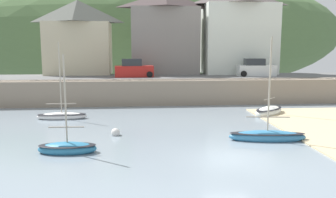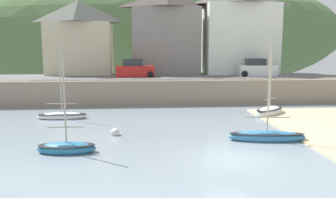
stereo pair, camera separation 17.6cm
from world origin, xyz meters
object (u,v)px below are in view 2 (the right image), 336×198
Objects in this scene: parked_car_by_wall at (257,69)px; waterfront_building_right at (239,31)px; parked_car_near_slipway at (134,69)px; sailboat_far_left at (267,136)px; sailboat_blue_trim at (269,111)px; fishing_boat_green at (62,115)px; dinghy_open_wooden at (67,148)px; waterfront_building_centre at (166,33)px; mooring_buoy at (115,133)px; waterfront_building_left at (80,37)px.

waterfront_building_right is at bearing 104.49° from parked_car_by_wall.
waterfront_building_right is 14.21m from parked_car_near_slipway.
sailboat_far_left is (-4.59, -22.16, -7.29)m from waterfront_building_right.
fishing_boat_green is at bearing 139.31° from sailboat_blue_trim.
sailboat_blue_trim is at bearing 74.87° from sailboat_far_left.
dinghy_open_wooden is (-16.02, -23.59, -7.31)m from waterfront_building_right.
waterfront_building_centre reaches higher than sailboat_far_left.
parked_car_by_wall is (16.80, 19.09, 2.94)m from dinghy_open_wooden.
waterfront_building_centre is 1.59× the size of fishing_boat_green.
parked_car_near_slipway is at bearing 83.05° from dinghy_open_wooden.
sailboat_far_left is 1.45× the size of parked_car_by_wall.
parked_car_by_wall is (19.03, 10.12, 2.96)m from fishing_boat_green.
fishing_boat_green is at bearing 129.27° from mooring_buoy.
waterfront_building_right is at bearing 55.75° from mooring_buoy.
fishing_boat_green is 16.79m from sailboat_blue_trim.
mooring_buoy is at bearing 163.69° from sailboat_blue_trim.
sailboat_blue_trim reaches higher than parked_car_by_wall.
sailboat_far_left is 18.69m from parked_car_by_wall.
waterfront_building_left is at bearing 130.23° from sailboat_far_left.
waterfront_building_left is 16.05m from fishing_boat_green.
sailboat_blue_trim is 1.57× the size of parked_car_near_slipway.
sailboat_far_left is 0.93× the size of sailboat_blue_trim.
waterfront_building_left is 1.61× the size of dinghy_open_wooden.
waterfront_building_right is 6.32m from parked_car_by_wall.
fishing_boat_green is 15.60m from sailboat_far_left.
sailboat_blue_trim is (7.55, -14.40, -7.00)m from waterfront_building_centre.
waterfront_building_left is at bearing 141.29° from parked_car_near_slipway.
dinghy_open_wooden is at bearing -126.69° from parked_car_by_wall.
mooring_buoy is (2.30, 3.43, -0.09)m from dinghy_open_wooden.
waterfront_building_left is 2.04× the size of parked_car_by_wall.
sailboat_far_left is at bearing -101.70° from waterfront_building_right.
dinghy_open_wooden is 25.60m from parked_car_by_wall.
parked_car_near_slipway is at bearing -175.34° from parked_car_by_wall.
sailboat_blue_trim is at bearing -39.06° from waterfront_building_left.
waterfront_building_right is at bearing 85.13° from sailboat_far_left.
waterfront_building_right is at bearing 15.61° from parked_car_near_slipway.
waterfront_building_left is at bearing 171.97° from parked_car_by_wall.
fishing_boat_green is 0.99× the size of sailboat_far_left.
waterfront_building_centre is at bearing 108.11° from sailboat_far_left.
fishing_boat_green is at bearing 106.74° from dinghy_open_wooden.
waterfront_building_left is at bearing -180.00° from waterfront_building_centre.
parked_car_near_slipway is 15.98m from mooring_buoy.
sailboat_blue_trim is at bearing -95.79° from waterfront_building_right.
parked_car_near_slipway is at bearing -129.72° from waterfront_building_centre.
mooring_buoy is at bearing -128.15° from parked_car_by_wall.
parked_car_by_wall is at bearing 47.19° from mooring_buoy.
parked_car_by_wall is at bearing -12.69° from waterfront_building_left.
dinghy_open_wooden reaches higher than mooring_buoy.
mooring_buoy is (-12.27, -5.76, -0.14)m from sailboat_blue_trim.
mooring_buoy is at bearing 59.03° from dinghy_open_wooden.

